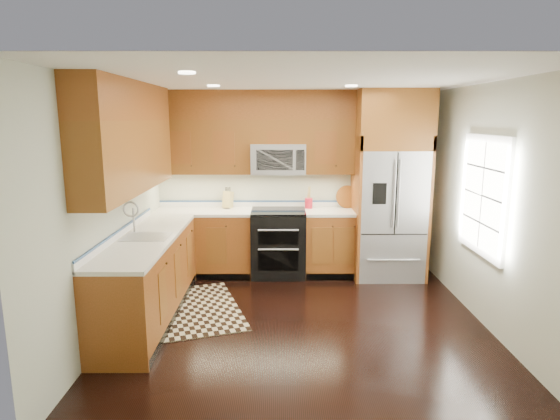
{
  "coord_description": "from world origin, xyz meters",
  "views": [
    {
      "loc": [
        -0.24,
        -4.79,
        2.23
      ],
      "look_at": [
        -0.23,
        0.6,
        1.16
      ],
      "focal_mm": 30.0,
      "sensor_mm": 36.0,
      "label": 1
    }
  ],
  "objects_px": {
    "range": "(278,243)",
    "utensil_crock": "(309,201)",
    "knife_block": "(228,199)",
    "refrigerator": "(390,186)",
    "rug": "(198,308)"
  },
  "relations": [
    {
      "from": "range",
      "to": "utensil_crock",
      "type": "height_order",
      "value": "utensil_crock"
    },
    {
      "from": "knife_block",
      "to": "utensil_crock",
      "type": "xyz_separation_m",
      "value": [
        1.17,
        -0.04,
        -0.01
      ]
    },
    {
      "from": "knife_block",
      "to": "refrigerator",
      "type": "bearing_deg",
      "value": -6.59
    },
    {
      "from": "rug",
      "to": "knife_block",
      "type": "xyz_separation_m",
      "value": [
        0.22,
        1.47,
        1.06
      ]
    },
    {
      "from": "knife_block",
      "to": "utensil_crock",
      "type": "relative_size",
      "value": 0.96
    },
    {
      "from": "rug",
      "to": "knife_block",
      "type": "distance_m",
      "value": 1.83
    },
    {
      "from": "refrigerator",
      "to": "range",
      "type": "bearing_deg",
      "value": 178.6
    },
    {
      "from": "utensil_crock",
      "to": "rug",
      "type": "bearing_deg",
      "value": -134.15
    },
    {
      "from": "range",
      "to": "utensil_crock",
      "type": "relative_size",
      "value": 2.99
    },
    {
      "from": "rug",
      "to": "knife_block",
      "type": "relative_size",
      "value": 5.05
    },
    {
      "from": "refrigerator",
      "to": "utensil_crock",
      "type": "xyz_separation_m",
      "value": [
        -1.11,
        0.22,
        -0.25
      ]
    },
    {
      "from": "utensil_crock",
      "to": "refrigerator",
      "type": "bearing_deg",
      "value": -11.35
    },
    {
      "from": "range",
      "to": "utensil_crock",
      "type": "bearing_deg",
      "value": 22.79
    },
    {
      "from": "refrigerator",
      "to": "utensil_crock",
      "type": "bearing_deg",
      "value": 168.65
    },
    {
      "from": "knife_block",
      "to": "rug",
      "type": "bearing_deg",
      "value": -98.48
    }
  ]
}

